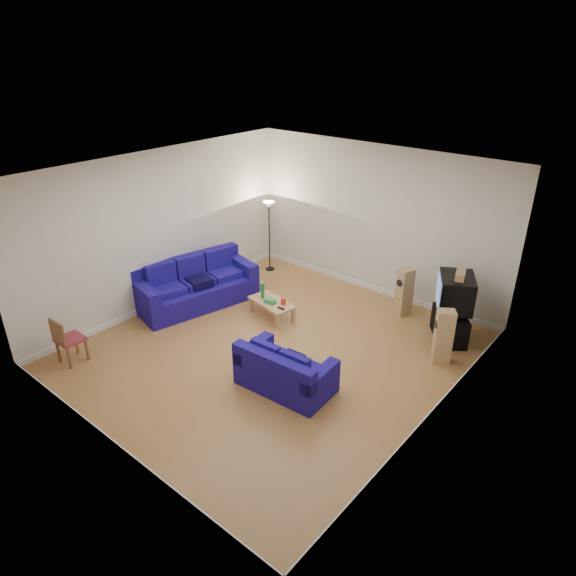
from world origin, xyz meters
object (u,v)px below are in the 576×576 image
Objects in this scene: sofa_loveseat at (284,374)px; television at (455,292)px; sofa_three_seat at (195,287)px; tv_stand at (450,326)px; coffee_table at (272,304)px.

television is at bearing 63.13° from sofa_loveseat.
sofa_three_seat is 3.02× the size of tv_stand.
sofa_loveseat reaches higher than tv_stand.
sofa_three_seat reaches higher than tv_stand.
sofa_loveseat reaches higher than coffee_table.
television is (-0.01, 0.05, 0.68)m from tv_stand.
sofa_loveseat is 1.59× the size of television.
television is at bearing 127.10° from sofa_three_seat.
television is at bearing 153.15° from tv_stand.
sofa_loveseat is 2.35m from coffee_table.
sofa_three_seat is at bearing -104.70° from tv_stand.
sofa_loveseat is at bearing -43.78° from coffee_table.
tv_stand is at bearing 26.17° from coffee_table.
coffee_table is at bearing 132.49° from sofa_loveseat.
sofa_three_seat is 3.53m from sofa_loveseat.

